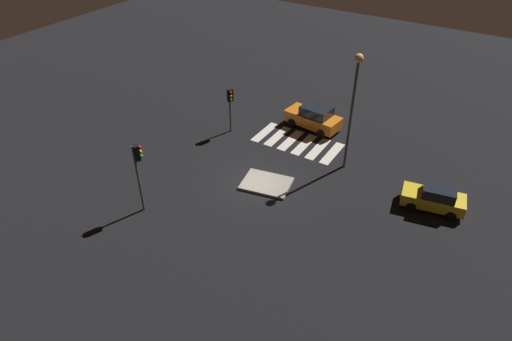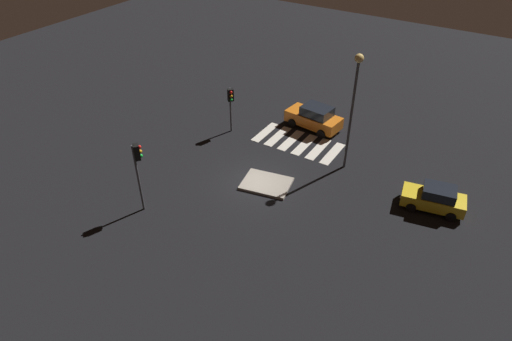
{
  "view_description": "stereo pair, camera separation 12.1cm",
  "coord_description": "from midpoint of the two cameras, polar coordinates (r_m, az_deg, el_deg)",
  "views": [
    {
      "loc": [
        -12.44,
        20.06,
        17.88
      ],
      "look_at": [
        0.0,
        0.0,
        1.0
      ],
      "focal_mm": 31.21,
      "sensor_mm": 36.0,
      "label": 1
    },
    {
      "loc": [
        -12.55,
        19.99,
        17.88
      ],
      "look_at": [
        0.0,
        0.0,
        1.0
      ],
      "focal_mm": 31.21,
      "sensor_mm": 36.0,
      "label": 2
    }
  ],
  "objects": [
    {
      "name": "traffic_light_east",
      "position": [
        33.87,
        -3.16,
        9.04
      ],
      "size": [
        0.53,
        0.54,
        3.67
      ],
      "rotation": [
        0.0,
        0.0,
        2.41
      ],
      "color": "#47474C",
      "rests_on": "ground"
    },
    {
      "name": "crosswalk_near",
      "position": [
        33.91,
        5.47,
        3.6
      ],
      "size": [
        6.45,
        3.2,
        0.02
      ],
      "color": "silver",
      "rests_on": "ground"
    },
    {
      "name": "car_yellow",
      "position": [
        29.17,
        22.01,
        -3.31
      ],
      "size": [
        3.92,
        2.26,
        1.63
      ],
      "rotation": [
        0.0,
        0.0,
        0.18
      ],
      "color": "gold",
      "rests_on": "ground"
    },
    {
      "name": "car_orange",
      "position": [
        35.52,
        7.57,
        6.76
      ],
      "size": [
        4.58,
        2.47,
        1.92
      ],
      "rotation": [
        0.0,
        0.0,
        -0.12
      ],
      "color": "orange",
      "rests_on": "ground"
    },
    {
      "name": "street_lamp",
      "position": [
        28.99,
        12.58,
        9.48
      ],
      "size": [
        0.56,
        0.56,
        8.19
      ],
      "color": "#47474C",
      "rests_on": "ground"
    },
    {
      "name": "ground_plane",
      "position": [
        29.61,
        0.12,
        -1.57
      ],
      "size": [
        80.0,
        80.0,
        0.0
      ],
      "primitive_type": "plane",
      "color": "black"
    },
    {
      "name": "traffic_light_north",
      "position": [
        26.3,
        -14.79,
        1.1
      ],
      "size": [
        0.54,
        0.53,
        4.63
      ],
      "rotation": [
        0.0,
        0.0,
        -2.21
      ],
      "color": "#47474C",
      "rests_on": "ground"
    },
    {
      "name": "traffic_island",
      "position": [
        29.39,
        1.46,
        -1.7
      ],
      "size": [
        3.53,
        2.91,
        0.18
      ],
      "color": "gray",
      "rests_on": "ground"
    }
  ]
}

